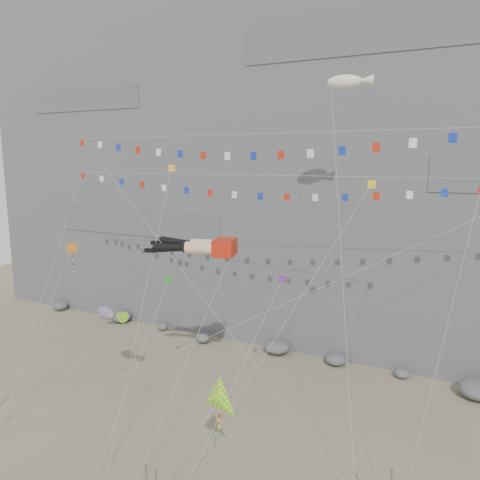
{
  "coord_description": "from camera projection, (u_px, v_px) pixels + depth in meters",
  "views": [
    {
      "loc": [
        16.53,
        -24.24,
        19.26
      ],
      "look_at": [
        -0.14,
        9.0,
        12.76
      ],
      "focal_mm": 35.0,
      "sensor_mm": 36.0,
      "label": 1
    }
  ],
  "objects": [
    {
      "name": "harlequin_kite",
      "position": [
        72.0,
        249.0,
        38.62
      ],
      "size": [
        1.71,
        8.17,
        13.95
      ],
      "color": "red",
      "rests_on": "ground"
    },
    {
      "name": "small_kite_b",
      "position": [
        280.0,
        283.0,
        31.66
      ],
      "size": [
        2.66,
        10.96,
        15.35
      ],
      "color": "purple",
      "rests_on": "ground"
    },
    {
      "name": "legs_kite",
      "position": [
        200.0,
        247.0,
        33.4
      ],
      "size": [
        6.72,
        13.73,
        18.06
      ],
      "rotation": [
        0.0,
        0.0,
        0.25
      ],
      "color": "#B5200B",
      "rests_on": "ground"
    },
    {
      "name": "flag_banner_lower",
      "position": [
        240.0,
        135.0,
        32.01
      ],
      "size": [
        30.91,
        8.58,
        25.4
      ],
      "color": "#B5200B",
      "rests_on": "ground"
    },
    {
      "name": "small_kite_d",
      "position": [
        368.0,
        190.0,
        29.69
      ],
      "size": [
        8.62,
        12.4,
        22.58
      ],
      "color": "yellow",
      "rests_on": "ground"
    },
    {
      "name": "flag_banner_upper",
      "position": [
        273.0,
        176.0,
        36.84
      ],
      "size": [
        38.48,
        15.95,
        27.58
      ],
      "color": "#B5200B",
      "rests_on": "ground"
    },
    {
      "name": "fish_windsock",
      "position": [
        106.0,
        313.0,
        35.86
      ],
      "size": [
        7.28,
        8.02,
        11.52
      ],
      "color": "#FF610D",
      "rests_on": "ground"
    },
    {
      "name": "talus_boulders",
      "position": [
        277.0,
        347.0,
        46.82
      ],
      "size": [
        60.0,
        3.0,
        1.2
      ],
      "primitive_type": null,
      "color": "slate",
      "rests_on": "ground"
    },
    {
      "name": "small_kite_c",
      "position": [
        167.0,
        283.0,
        32.86
      ],
      "size": [
        1.04,
        9.62,
        14.07
      ],
      "color": "#1AA819",
      "rests_on": "ground"
    },
    {
      "name": "small_kite_a",
      "position": [
        170.0,
        173.0,
        36.51
      ],
      "size": [
        3.3,
        12.19,
        21.9
      ],
      "color": "orange",
      "rests_on": "ground"
    },
    {
      "name": "delta_kite",
      "position": [
        219.0,
        400.0,
        24.52
      ],
      "size": [
        4.69,
        4.74,
        8.93
      ],
      "color": "yellow",
      "rests_on": "ground"
    },
    {
      "name": "blimp_windsock",
      "position": [
        345.0,
        83.0,
        33.48
      ],
      "size": [
        6.73,
        13.58,
        28.01
      ],
      "color": "beige",
      "rests_on": "ground"
    },
    {
      "name": "ground",
      "position": [
        183.0,
        444.0,
        31.96
      ],
      "size": [
        120.0,
        120.0,
        0.0
      ],
      "primitive_type": "plane",
      "color": "gray",
      "rests_on": "ground"
    },
    {
      "name": "cliff",
      "position": [
        327.0,
        110.0,
        55.83
      ],
      "size": [
        80.0,
        28.0,
        50.0
      ],
      "primitive_type": "cube",
      "color": "slate",
      "rests_on": "ground"
    }
  ]
}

